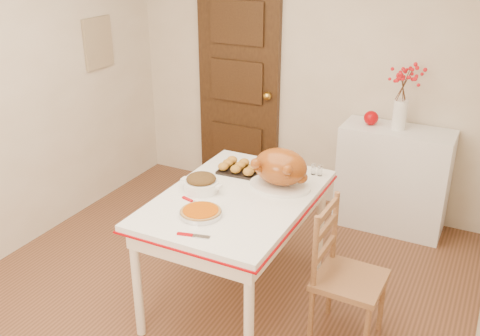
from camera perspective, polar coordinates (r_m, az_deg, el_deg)
The scene contains 17 objects.
floor at distance 3.94m, azimuth -4.24°, elevation -14.53°, with size 3.50×4.00×0.00m, color #51321E.
wall_back at distance 5.05m, azimuth 7.21°, elevation 9.94°, with size 3.50×0.00×2.50m, color beige.
door_back at distance 5.35m, azimuth -0.14°, elevation 8.47°, with size 0.85×0.06×2.06m, color black.
photo_board at distance 5.19m, azimuth -14.64°, elevation 12.57°, with size 0.03×0.35×0.45m, color tan.
sideboard at distance 4.89m, azimuth 15.69°, elevation -1.11°, with size 0.92×0.41×0.92m, color white.
kitchen_table at distance 3.80m, azimuth -0.35°, elevation -8.50°, with size 0.94×1.38×0.83m, color white, non-canonical shape.
chair_oak at distance 3.50m, azimuth 11.46°, elevation -11.10°, with size 0.41×0.41×0.93m, color #9F6C43, non-canonical shape.
berry_vase at distance 4.64m, azimuth 16.57°, elevation 6.97°, with size 0.27×0.27×0.52m, color white, non-canonical shape.
apple at distance 4.75m, azimuth 13.57°, elevation 5.12°, with size 0.12×0.12×0.12m, color #A20207.
turkey_platter at distance 3.66m, azimuth 4.26°, elevation -0.08°, with size 0.43×0.34×0.27m, color #975016, non-canonical shape.
pumpkin_pie at distance 3.35m, azimuth -4.14°, elevation -4.60°, with size 0.26×0.26×0.05m, color #AD4500.
stuffing_dish at distance 3.64m, azimuth -4.07°, elevation -1.57°, with size 0.30×0.23×0.12m, color #533A1A, non-canonical shape.
rolls_tray at distance 3.93m, azimuth 0.00°, elevation 0.12°, with size 0.29×0.23×0.08m, color #A97122, non-canonical shape.
pie_server at distance 3.15m, azimuth -4.91°, elevation -7.04°, with size 0.20×0.06×0.01m, color silver, non-canonical shape.
carving_knife at distance 3.50m, azimuth -4.65°, elevation -3.66°, with size 0.24×0.06×0.01m, color silver, non-canonical shape.
drinking_glass at distance 4.00m, azimuth 4.06°, elevation 0.72°, with size 0.06×0.06×0.10m, color white.
shaker_pair at distance 3.91m, azimuth 8.04°, elevation -0.17°, with size 0.08×0.03×0.08m, color white, non-canonical shape.
Camera 1 is at (1.65, -2.62, 2.44)m, focal length 40.74 mm.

